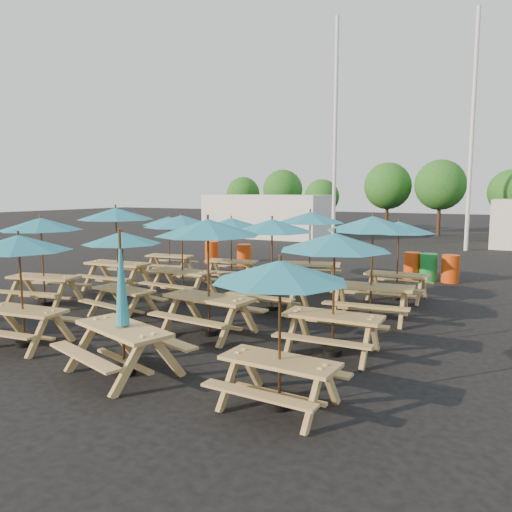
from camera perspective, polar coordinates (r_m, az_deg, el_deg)
The scene contains 30 objects.
ground at distance 14.02m, azimuth -2.93°, elevation -5.16°, with size 120.00×120.00×0.00m, color black.
picnic_unit_1 at distance 14.40m, azimuth -23.35°, elevation 2.84°, with size 2.56×2.56×2.38m.
picnic_unit_2 at distance 15.88m, azimuth -15.71°, elevation 4.15°, with size 2.47×2.47×2.57m.
picnic_unit_3 at distance 18.44m, azimuth -9.93°, elevation 3.62°, with size 2.24×2.24×2.15m.
picnic_unit_4 at distance 10.72m, azimuth -25.46°, elevation 0.69°, with size 2.23×2.23×2.24m.
picnic_unit_5 at distance 12.41m, azimuth -15.07°, elevation 1.46°, with size 2.14×2.14×2.11m.
picnic_unit_6 at distance 14.29m, azimuth -8.49°, elevation 3.43°, with size 2.24×2.24×2.40m.
picnic_unit_7 at distance 16.72m, azimuth -2.85°, elevation 3.44°, with size 2.26×2.26×2.19m.
picnic_unit_8 at distance 8.60m, azimuth -15.01°, elevation -6.60°, with size 2.32×2.15×2.45m.
picnic_unit_9 at distance 10.49m, azimuth -5.51°, elevation 2.51°, with size 2.43×2.43×2.50m.
picnic_unit_10 at distance 12.71m, azimuth 1.85°, elevation 2.91°, with size 2.15×2.15×2.37m.
picnic_unit_11 at distance 15.60m, azimuth 6.21°, elevation 3.91°, with size 2.69×2.69×2.44m.
picnic_unit_12 at distance 6.86m, azimuth 2.77°, elevation -2.72°, with size 1.99×1.99×2.14m.
picnic_unit_13 at distance 9.24m, azimuth 8.96°, elevation 0.82°, with size 2.16×2.16×2.32m.
picnic_unit_14 at distance 12.00m, azimuth 13.21°, elevation 2.97°, with size 2.46×2.46×2.50m.
picnic_unit_15 at distance 14.46m, azimuth 16.01°, elevation 2.70°, with size 2.04×2.04×2.24m.
waste_bin_0 at distance 21.28m, azimuth -5.06°, elevation 0.42°, with size 0.58×0.58×0.93m, color #CB3E0B.
waste_bin_1 at distance 20.04m, azimuth -1.37°, elevation 0.02°, with size 0.58×0.58×0.93m, color #CB3E0B.
waste_bin_2 at distance 18.26m, azimuth 17.42°, elevation -1.06°, with size 0.58×0.58×0.93m, color #CB3E0B.
waste_bin_3 at distance 18.06m, azimuth 19.09°, elevation -1.21°, with size 0.58×0.58×0.93m, color #188832.
waste_bin_4 at distance 17.95m, azimuth 21.33°, elevation -1.37°, with size 0.58×0.58×0.93m, color #CB3E0B.
mast_0 at distance 27.41m, azimuth 9.04°, elevation 13.52°, with size 0.20×0.20×12.00m, color silver.
mast_1 at distance 27.96m, azimuth 23.47°, elevation 12.88°, with size 0.20×0.20×12.00m, color silver.
event_tent_0 at distance 33.35m, azimuth 1.40°, elevation 4.59°, with size 8.00×4.00×2.80m, color silver.
tree_0 at distance 42.58m, azimuth -1.47°, elevation 7.14°, with size 2.80×2.80×4.24m.
tree_1 at distance 39.38m, azimuth 3.06°, elevation 7.57°, with size 3.11×3.11×4.72m.
tree_2 at distance 37.83m, azimuth 7.52°, elevation 6.73°, with size 2.59×2.59×3.93m.
tree_3 at distance 37.47m, azimuth 14.83°, elevation 7.73°, with size 3.36×3.36×5.09m.
tree_4 at distance 36.32m, azimuth 20.31°, elevation 7.62°, with size 3.41×3.41×5.17m.
tree_5 at distance 36.37m, azimuth 27.17°, elevation 6.50°, with size 2.94×2.94×4.45m.
Camera 1 is at (7.13, -11.68, 3.06)m, focal length 35.00 mm.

